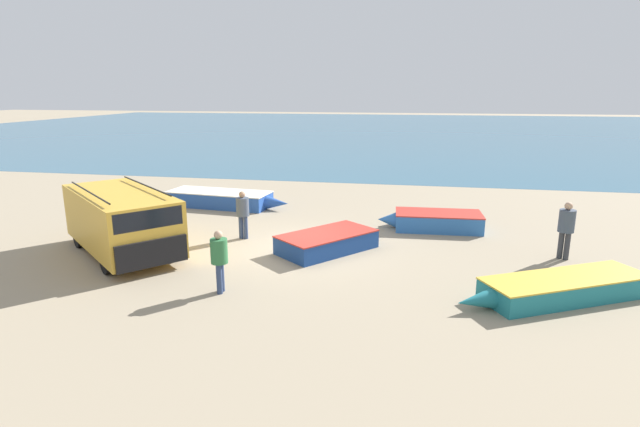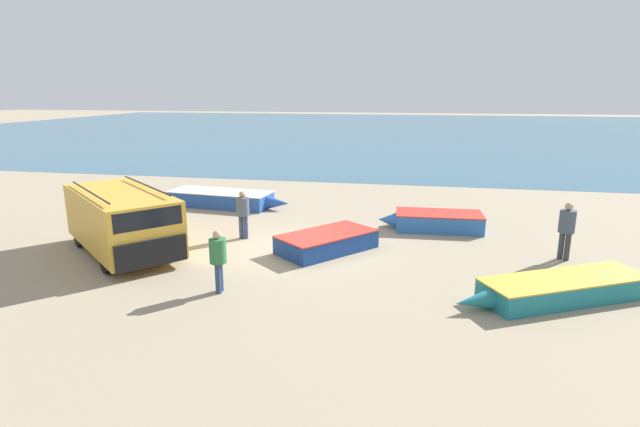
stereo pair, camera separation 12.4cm
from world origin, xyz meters
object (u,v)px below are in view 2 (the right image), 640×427
at_px(parked_van, 122,219).
at_px(fishing_rowboat_3, 559,289).
at_px(fishing_rowboat_2, 435,221).
at_px(fishing_rowboat_1, 224,199).
at_px(fishing_rowboat_0, 329,241).
at_px(fisherman_1, 243,210).
at_px(fisherman_2, 218,256).
at_px(fisherman_0, 567,226).

xyz_separation_m(parked_van, fishing_rowboat_3, (12.68, -1.22, -0.83)).
bearing_deg(fishing_rowboat_2, fishing_rowboat_1, -15.51).
height_order(fishing_rowboat_0, fisherman_1, fisherman_1).
distance_m(fisherman_1, fisherman_2, 4.80).
height_order(fishing_rowboat_3, fisherman_0, fisherman_0).
height_order(parked_van, fishing_rowboat_0, parked_van).
bearing_deg(parked_van, fishing_rowboat_3, 35.33).
height_order(fisherman_0, fisherman_2, fisherman_0).
relative_size(fishing_rowboat_0, fishing_rowboat_3, 0.72).
bearing_deg(fishing_rowboat_1, fishing_rowboat_0, -36.74).
bearing_deg(fishing_rowboat_1, fishing_rowboat_3, -27.94).
bearing_deg(fisherman_0, parked_van, -50.35).
xyz_separation_m(parked_van, fishing_rowboat_2, (9.82, 4.76, -0.79)).
relative_size(parked_van, fishing_rowboat_1, 0.93).
bearing_deg(fisherman_0, fishing_rowboat_2, -94.49).
bearing_deg(fisherman_0, fisherman_2, -33.51).
xyz_separation_m(fishing_rowboat_1, fisherman_1, (2.57, -4.60, 0.68)).
distance_m(fishing_rowboat_1, fishing_rowboat_2, 9.43).
bearing_deg(fisherman_2, fishing_rowboat_1, 107.83).
bearing_deg(fisherman_1, fishing_rowboat_1, 30.71).
relative_size(fishing_rowboat_1, fisherman_2, 3.42).
bearing_deg(fisherman_2, fisherman_0, 22.07).
bearing_deg(fishing_rowboat_3, fisherman_0, -133.99).
distance_m(fishing_rowboat_0, fisherman_0, 7.28).
height_order(parked_van, fishing_rowboat_2, parked_van).
height_order(parked_van, fisherman_1, parked_van).
bearing_deg(parked_van, fisherman_1, 76.20).
relative_size(fishing_rowboat_3, fisherman_2, 3.06).
xyz_separation_m(fisherman_0, fisherman_1, (-10.42, 0.23, -0.07)).
bearing_deg(parked_van, fisherman_2, 11.04).
xyz_separation_m(fishing_rowboat_0, fishing_rowboat_3, (6.29, -2.78, -0.02)).
bearing_deg(fisherman_0, fishing_rowboat_3, 15.15).
bearing_deg(fisherman_1, fishing_rowboat_2, -67.84).
distance_m(fishing_rowboat_1, fisherman_1, 5.31).
relative_size(parked_van, fisherman_2, 3.20).
bearing_deg(fishing_rowboat_3, parked_van, -33.50).
relative_size(fishing_rowboat_0, fisherman_1, 2.15).
relative_size(fishing_rowboat_1, fishing_rowboat_3, 1.12).
relative_size(fishing_rowboat_2, fisherman_1, 2.28).
distance_m(fishing_rowboat_2, fishing_rowboat_3, 6.63).
height_order(fishing_rowboat_0, fisherman_0, fisherman_0).
distance_m(parked_van, fisherman_1, 3.92).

